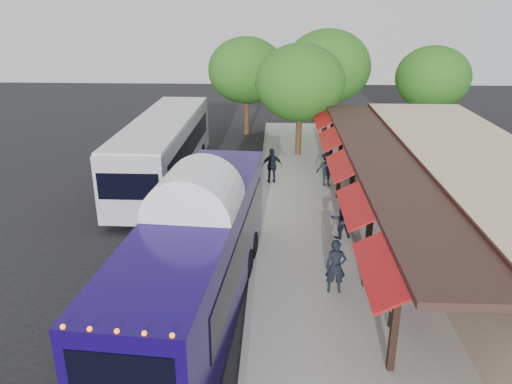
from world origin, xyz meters
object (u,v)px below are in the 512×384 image
(ped_b, at_px, (341,218))
(ped_c, at_px, (272,166))
(ped_a, at_px, (336,267))
(sign_board, at_px, (391,303))
(coach_bus, at_px, (198,254))
(city_bus, at_px, (164,148))
(ped_d, at_px, (327,169))

(ped_b, distance_m, ped_c, 7.04)
(ped_a, distance_m, ped_c, 10.69)
(ped_a, distance_m, sign_board, 2.31)
(ped_c, bearing_deg, sign_board, 98.73)
(coach_bus, bearing_deg, ped_b, 51.58)
(coach_bus, distance_m, sign_board, 5.74)
(sign_board, bearing_deg, city_bus, 121.88)
(ped_d, bearing_deg, ped_c, 14.02)
(sign_board, bearing_deg, ped_c, 101.60)
(city_bus, height_order, sign_board, city_bus)
(city_bus, relative_size, ped_d, 7.04)
(ped_a, height_order, sign_board, ped_a)
(coach_bus, xyz_separation_m, ped_d, (4.85, 11.25, -0.96))
(coach_bus, height_order, sign_board, coach_bus)
(ped_a, relative_size, ped_b, 1.04)
(ped_a, bearing_deg, ped_b, 80.54)
(ped_b, height_order, ped_d, ped_d)
(coach_bus, relative_size, ped_c, 6.56)
(ped_c, xyz_separation_m, ped_d, (2.80, -0.40, 0.00))
(sign_board, bearing_deg, coach_bus, 168.74)
(ped_c, height_order, ped_d, ped_d)
(ped_b, xyz_separation_m, sign_board, (0.75, -5.85, -0.06))
(coach_bus, relative_size, ped_d, 6.55)
(city_bus, height_order, ped_a, city_bus)
(city_bus, xyz_separation_m, sign_board, (9.15, -12.43, -0.94))
(city_bus, xyz_separation_m, ped_c, (5.60, -0.12, -0.84))
(city_bus, bearing_deg, ped_c, -0.83)
(coach_bus, xyz_separation_m, ped_c, (2.05, 11.65, -0.97))
(ped_b, bearing_deg, coach_bus, 26.99)
(ped_c, xyz_separation_m, sign_board, (3.55, -12.31, -0.10))
(ped_a, height_order, ped_c, ped_c)
(ped_a, relative_size, sign_board, 1.51)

